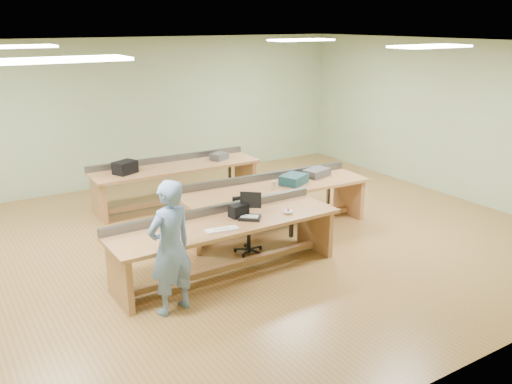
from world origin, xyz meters
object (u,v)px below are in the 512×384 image
at_px(camera_bag, 239,211).
at_px(drinks_can, 274,185).
at_px(workbench_front, 226,234).
at_px(parts_bin_teal, 294,179).
at_px(mug, 284,182).
at_px(laptop_base, 250,218).
at_px(parts_bin_grey, 317,172).
at_px(workbench_mid, 274,196).
at_px(person, 170,248).
at_px(workbench_back, 176,175).
at_px(task_chair, 248,232).

relative_size(camera_bag, drinks_can, 1.89).
distance_m(workbench_front, parts_bin_teal, 2.04).
bearing_deg(parts_bin_teal, mug, 165.16).
distance_m(laptop_base, mug, 1.68).
relative_size(parts_bin_grey, mug, 3.38).
bearing_deg(workbench_mid, person, -144.41).
bearing_deg(person, parts_bin_grey, -168.33).
distance_m(parts_bin_grey, drinks_can, 1.08).
distance_m(workbench_mid, drinks_can, 0.33).
height_order(workbench_back, parts_bin_teal, parts_bin_teal).
distance_m(workbench_back, parts_bin_grey, 2.65).
distance_m(person, drinks_can, 2.79).
relative_size(workbench_mid, person, 2.02).
distance_m(task_chair, parts_bin_teal, 1.37).
distance_m(workbench_front, task_chair, 0.81).
xyz_separation_m(camera_bag, parts_bin_grey, (2.17, 1.03, -0.02)).
bearing_deg(mug, parts_bin_teal, -14.84).
xyz_separation_m(workbench_front, parts_bin_grey, (2.41, 1.10, 0.25)).
distance_m(workbench_back, person, 3.99).
bearing_deg(mug, task_chair, -152.87).
distance_m(workbench_back, mug, 2.32).
height_order(camera_bag, task_chair, camera_bag).
relative_size(workbench_front, laptop_base, 11.05).
height_order(workbench_front, workbench_back, same).
xyz_separation_m(workbench_front, mug, (1.63, 0.97, 0.24)).
xyz_separation_m(workbench_mid, workbench_back, (-0.84, 2.02, -0.00)).
height_order(workbench_front, laptop_base, workbench_front).
bearing_deg(camera_bag, mug, 25.77).
distance_m(workbench_back, camera_bag, 3.02).
height_order(workbench_mid, workbench_back, same).
bearing_deg(drinks_can, task_chair, -151.10).
xyz_separation_m(laptop_base, task_chair, (0.30, 0.54, -0.46)).
xyz_separation_m(workbench_mid, drinks_can, (-0.12, -0.18, 0.25)).
bearing_deg(parts_bin_teal, person, -152.24).
distance_m(workbench_front, workbench_mid, 1.80).
xyz_separation_m(person, camera_bag, (1.29, 0.63, 0.02)).
relative_size(workbench_mid, camera_bag, 12.98).
distance_m(workbench_mid, camera_bag, 1.59).
bearing_deg(drinks_can, workbench_front, -147.74).
bearing_deg(camera_bag, parts_bin_teal, 21.76).
bearing_deg(person, workbench_mid, -161.70).
height_order(workbench_mid, camera_bag, camera_bag).
bearing_deg(parts_bin_grey, mug, -170.67).
xyz_separation_m(laptop_base, drinks_can, (1.03, 0.94, 0.05)).
bearing_deg(camera_bag, workbench_front, -172.19).
xyz_separation_m(workbench_mid, parts_bin_grey, (0.93, 0.07, 0.25)).
bearing_deg(person, workbench_front, -165.52).
xyz_separation_m(task_chair, drinks_can, (0.73, 0.40, 0.51)).
bearing_deg(workbench_back, person, -113.90).
bearing_deg(workbench_front, task_chair, 35.27).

